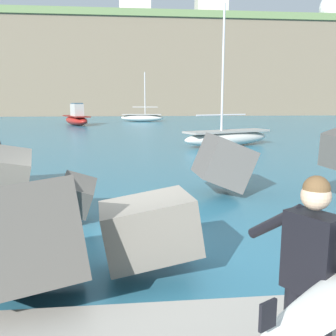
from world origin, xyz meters
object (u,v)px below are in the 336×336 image
Objects in this scene: surfer_with_board at (326,278)px; station_building_west at (211,9)px; station_building_central at (135,11)px; boat_near_left at (227,137)px; radar_dome at (336,12)px; boat_mid_left at (76,118)px; boat_mid_right at (142,117)px; station_building_east at (202,24)px.

surfer_with_board is 79.58m from station_building_west.
surfer_with_board is at bearing -90.01° from station_building_central.
radar_dome is (44.08, 68.52, 23.15)m from boat_near_left.
station_building_west is at bearing 78.51° from surfer_with_board.
boat_mid_right reaches higher than boat_mid_left.
station_building_east is (11.31, 67.82, 19.68)m from boat_near_left.
boat_mid_left is 76.79m from radar_dome.
station_building_west reaches higher than surfer_with_board.
surfer_with_board is at bearing -101.49° from station_building_west.
station_building_east is at bearing 69.39° from boat_mid_right.
radar_dome reaches higher than station_building_central.
boat_mid_left is at bearing -121.72° from station_building_west.
boat_near_left is 84.71m from radar_dome.
station_building_east is at bearing 64.36° from boat_mid_left.
station_building_west is (22.53, 36.45, 20.31)m from boat_mid_left.
station_building_central is (-15.34, 1.59, -0.52)m from station_building_west.
station_building_central is at bearing 79.30° from boat_mid_left.
radar_dome is at bearing 57.25° from boat_near_left.
surfer_with_board is 79.49m from station_building_central.
station_building_east reaches higher than surfer_with_board.
surfer_with_board is 0.24× the size of station_building_central.
boat_mid_left is 47.42m from station_building_west.
boat_near_left is at bearing -61.13° from boat_mid_left.
surfer_with_board is at bearing -100.17° from station_building_east.
boat_mid_right is 0.85× the size of station_building_east.
boat_near_left is 0.93× the size of station_building_central.
boat_mid_right is (0.17, 45.59, -0.74)m from surfer_with_board.
radar_dome is at bearing 40.85° from boat_mid_left.
boat_near_left is at bearing -81.59° from boat_mid_right.
station_building_east is (15.32, 40.72, 19.67)m from boat_mid_right.
radar_dome is (48.09, 41.43, 23.14)m from boat_mid_right.
boat_mid_left reaches higher than surfer_with_board.
radar_dome is at bearing 60.99° from surfer_with_board.
boat_near_left is 1.25× the size of boat_mid_right.
station_building_west is (15.19, 29.95, 20.52)m from boat_mid_right.
boat_near_left is 1.20× the size of station_building_west.
station_building_west is (-32.90, -11.48, -2.62)m from radar_dome.
station_building_east is (-32.77, -0.71, -3.47)m from radar_dome.
boat_mid_right is at bearing -110.61° from station_building_east.
boat_mid_left is 43.48m from station_building_central.
surfer_with_board is 89.71m from station_building_east.
boat_near_left is 23.52m from boat_mid_left.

